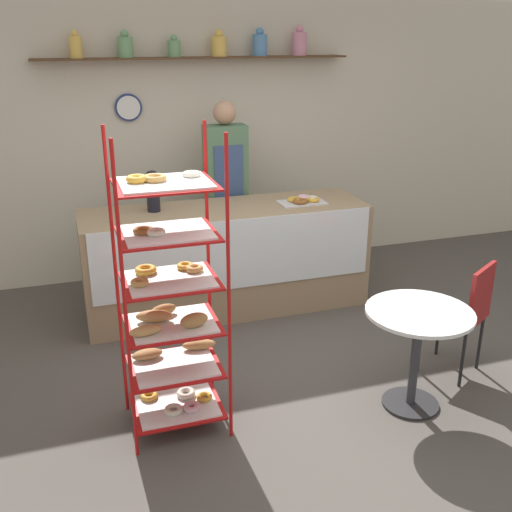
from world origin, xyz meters
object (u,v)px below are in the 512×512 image
object	(u,v)px
pastry_rack	(170,304)
coffee_carafe	(153,191)
person_worker	(226,187)
cafe_table	(417,335)
cafe_chair	(466,308)
donut_tray_counter	(303,200)

from	to	relation	value
pastry_rack	coffee_carafe	distance (m)	1.70
coffee_carafe	person_worker	bearing A→B (deg)	30.31
pastry_rack	coffee_carafe	size ratio (longest dim) A/B	5.38
pastry_rack	person_worker	bearing A→B (deg)	66.23
cafe_table	cafe_chair	size ratio (longest dim) A/B	0.81
cafe_table	coffee_carafe	world-z (taller)	coffee_carafe
cafe_table	donut_tray_counter	world-z (taller)	donut_tray_counter
pastry_rack	cafe_table	xyz separation A→B (m)	(1.55, -0.31, -0.31)
pastry_rack	cafe_chair	xyz separation A→B (m)	(2.10, -0.07, -0.31)
coffee_carafe	pastry_rack	bearing A→B (deg)	-95.94
pastry_rack	cafe_chair	bearing A→B (deg)	-1.89
cafe_table	donut_tray_counter	size ratio (longest dim) A/B	1.72
cafe_chair	pastry_rack	bearing A→B (deg)	-33.41
pastry_rack	cafe_chair	distance (m)	2.12
person_worker	pastry_rack	bearing A→B (deg)	-113.77
coffee_carafe	donut_tray_counter	distance (m)	1.33
cafe_chair	coffee_carafe	size ratio (longest dim) A/B	2.47
cafe_table	pastry_rack	bearing A→B (deg)	168.71
person_worker	donut_tray_counter	world-z (taller)	person_worker
person_worker	cafe_table	size ratio (longest dim) A/B	2.55
cafe_table	donut_tray_counter	xyz separation A→B (m)	(-0.06, 1.83, 0.43)
person_worker	cafe_chair	bearing A→B (deg)	-61.92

